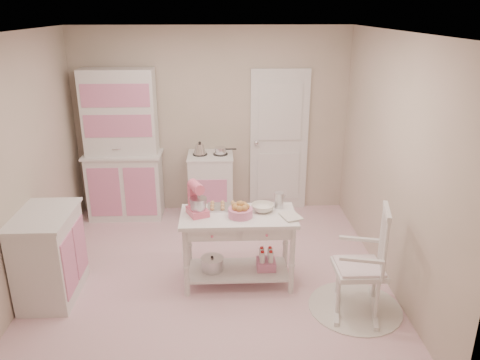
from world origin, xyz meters
The scene contains 14 objects.
room_shell centered at (0.00, 0.00, 1.65)m, with size 3.84×3.84×2.62m.
door centered at (0.95, 1.87, 1.02)m, with size 0.82×0.05×2.04m, color silver.
hutch centered at (-1.23, 1.66, 1.04)m, with size 1.06×0.50×2.08m, color silver.
stove centered at (-0.03, 1.61, 0.46)m, with size 0.62×0.57×0.92m, color silver.
base_cabinet centered at (-1.63, -0.30, 0.46)m, with size 0.54×0.84×0.92m, color silver.
lace_rug centered at (1.43, -0.66, 0.01)m, with size 0.92×0.92×0.01m, color white.
rocking_chair centered at (1.43, -0.66, 0.55)m, with size 0.48×0.72×1.10m, color silver.
work_table centered at (0.29, -0.13, 0.40)m, with size 1.20×0.60×0.80m, color silver.
stand_mixer centered at (-0.13, -0.11, 0.97)m, with size 0.20×0.28×0.34m, color #F26686.
cookie_tray centered at (0.14, 0.05, 0.81)m, with size 0.34×0.24×0.02m, color silver.
bread_basket centered at (0.31, -0.18, 0.85)m, with size 0.25×0.25×0.09m, color pink.
mixing_bowl centered at (0.55, -0.05, 0.84)m, with size 0.24×0.24×0.07m, color silver.
metal_pitcher centered at (0.73, 0.03, 0.89)m, with size 0.10×0.10×0.17m, color silver.
recipe_book centered at (0.74, -0.25, 0.81)m, with size 0.18×0.24×0.02m, color silver.
Camera 1 is at (0.12, -4.54, 2.82)m, focal length 35.00 mm.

